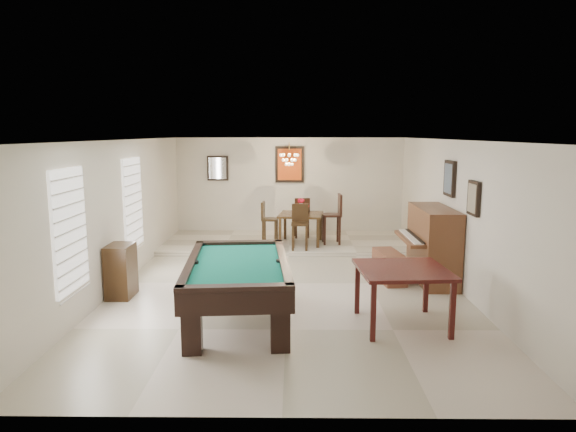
{
  "coord_description": "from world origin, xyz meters",
  "views": [
    {
      "loc": [
        0.11,
        -9.08,
        2.72
      ],
      "look_at": [
        0.0,
        0.6,
        1.15
      ],
      "focal_mm": 32.0,
      "sensor_mm": 36.0,
      "label": 1
    }
  ],
  "objects_px": {
    "piano_bench": "(389,266)",
    "dining_chair_east": "(331,219)",
    "flower_vase": "(301,203)",
    "dining_table": "(301,226)",
    "upright_piano": "(424,245)",
    "dining_chair_west": "(270,223)",
    "chandelier": "(289,155)",
    "square_table": "(402,297)",
    "apothecary_chest": "(121,271)",
    "dining_chair_south": "(300,227)",
    "pool_table": "(238,292)",
    "dining_chair_north": "(302,217)"
  },
  "relations": [
    {
      "from": "flower_vase",
      "to": "dining_chair_west",
      "type": "xyz_separation_m",
      "value": [
        -0.73,
        0.01,
        -0.47
      ]
    },
    {
      "from": "dining_table",
      "to": "dining_chair_north",
      "type": "relative_size",
      "value": 0.99
    },
    {
      "from": "flower_vase",
      "to": "square_table",
      "type": "bearing_deg",
      "value": -74.64
    },
    {
      "from": "dining_table",
      "to": "dining_chair_west",
      "type": "distance_m",
      "value": 0.74
    },
    {
      "from": "dining_chair_south",
      "to": "pool_table",
      "type": "bearing_deg",
      "value": -100.32
    },
    {
      "from": "pool_table",
      "to": "upright_piano",
      "type": "distance_m",
      "value": 3.86
    },
    {
      "from": "apothecary_chest",
      "to": "dining_chair_south",
      "type": "height_order",
      "value": "dining_chair_south"
    },
    {
      "from": "chandelier",
      "to": "apothecary_chest",
      "type": "bearing_deg",
      "value": -124.75
    },
    {
      "from": "pool_table",
      "to": "chandelier",
      "type": "height_order",
      "value": "chandelier"
    },
    {
      "from": "pool_table",
      "to": "square_table",
      "type": "xyz_separation_m",
      "value": [
        2.34,
        -0.13,
        -0.02
      ]
    },
    {
      "from": "dining_table",
      "to": "dining_chair_south",
      "type": "bearing_deg",
      "value": -92.75
    },
    {
      "from": "dining_chair_south",
      "to": "dining_table",
      "type": "bearing_deg",
      "value": 89.66
    },
    {
      "from": "dining_table",
      "to": "piano_bench",
      "type": "bearing_deg",
      "value": -59.42
    },
    {
      "from": "upright_piano",
      "to": "apothecary_chest",
      "type": "xyz_separation_m",
      "value": [
        -5.3,
        -0.99,
        -0.24
      ]
    },
    {
      "from": "square_table",
      "to": "dining_chair_west",
      "type": "height_order",
      "value": "dining_chair_west"
    },
    {
      "from": "piano_bench",
      "to": "chandelier",
      "type": "distance_m",
      "value": 4.04
    },
    {
      "from": "square_table",
      "to": "dining_chair_east",
      "type": "bearing_deg",
      "value": 97.39
    },
    {
      "from": "pool_table",
      "to": "flower_vase",
      "type": "relative_size",
      "value": 10.23
    },
    {
      "from": "upright_piano",
      "to": "dining_chair_north",
      "type": "bearing_deg",
      "value": 122.72
    },
    {
      "from": "apothecary_chest",
      "to": "chandelier",
      "type": "relative_size",
      "value": 1.49
    },
    {
      "from": "dining_chair_west",
      "to": "chandelier",
      "type": "xyz_separation_m",
      "value": [
        0.45,
        0.29,
        1.58
      ]
    },
    {
      "from": "square_table",
      "to": "chandelier",
      "type": "xyz_separation_m",
      "value": [
        -1.64,
        5.27,
        1.78
      ]
    },
    {
      "from": "pool_table",
      "to": "dining_chair_north",
      "type": "relative_size",
      "value": 2.61
    },
    {
      "from": "pool_table",
      "to": "chandelier",
      "type": "distance_m",
      "value": 5.48
    },
    {
      "from": "pool_table",
      "to": "dining_chair_north",
      "type": "bearing_deg",
      "value": 74.91
    },
    {
      "from": "flower_vase",
      "to": "dining_chair_south",
      "type": "bearing_deg",
      "value": -92.75
    },
    {
      "from": "square_table",
      "to": "dining_table",
      "type": "bearing_deg",
      "value": 105.36
    },
    {
      "from": "upright_piano",
      "to": "piano_bench",
      "type": "relative_size",
      "value": 1.69
    },
    {
      "from": "upright_piano",
      "to": "dining_chair_west",
      "type": "bearing_deg",
      "value": 137.46
    },
    {
      "from": "dining_chair_west",
      "to": "flower_vase",
      "type": "bearing_deg",
      "value": -85.85
    },
    {
      "from": "pool_table",
      "to": "dining_chair_east",
      "type": "relative_size",
      "value": 2.23
    },
    {
      "from": "apothecary_chest",
      "to": "flower_vase",
      "type": "xyz_separation_m",
      "value": [
        3.06,
        3.71,
        0.64
      ]
    },
    {
      "from": "dining_chair_east",
      "to": "apothecary_chest",
      "type": "bearing_deg",
      "value": -48.51
    },
    {
      "from": "square_table",
      "to": "chandelier",
      "type": "height_order",
      "value": "chandelier"
    },
    {
      "from": "pool_table",
      "to": "piano_bench",
      "type": "xyz_separation_m",
      "value": [
        2.58,
        2.12,
        -0.17
      ]
    },
    {
      "from": "piano_bench",
      "to": "dining_chair_east",
      "type": "bearing_deg",
      "value": 108.12
    },
    {
      "from": "apothecary_chest",
      "to": "dining_table",
      "type": "relative_size",
      "value": 0.89
    },
    {
      "from": "dining_table",
      "to": "apothecary_chest",
      "type": "bearing_deg",
      "value": -129.52
    },
    {
      "from": "apothecary_chest",
      "to": "dining_table",
      "type": "xyz_separation_m",
      "value": [
        3.06,
        3.71,
        0.09
      ]
    },
    {
      "from": "square_table",
      "to": "apothecary_chest",
      "type": "distance_m",
      "value": 4.6
    },
    {
      "from": "flower_vase",
      "to": "dining_table",
      "type": "bearing_deg",
      "value": 0.0
    },
    {
      "from": "square_table",
      "to": "flower_vase",
      "type": "xyz_separation_m",
      "value": [
        -1.36,
        4.97,
        0.66
      ]
    },
    {
      "from": "piano_bench",
      "to": "dining_chair_west",
      "type": "distance_m",
      "value": 3.61
    },
    {
      "from": "flower_vase",
      "to": "dining_chair_north",
      "type": "xyz_separation_m",
      "value": [
        0.03,
        0.72,
        -0.46
      ]
    },
    {
      "from": "apothecary_chest",
      "to": "chandelier",
      "type": "distance_m",
      "value": 5.18
    },
    {
      "from": "upright_piano",
      "to": "chandelier",
      "type": "relative_size",
      "value": 2.75
    },
    {
      "from": "apothecary_chest",
      "to": "dining_chair_west",
      "type": "xyz_separation_m",
      "value": [
        2.33,
        3.72,
        0.17
      ]
    },
    {
      "from": "apothecary_chest",
      "to": "dining_chair_east",
      "type": "relative_size",
      "value": 0.75
    },
    {
      "from": "dining_chair_south",
      "to": "upright_piano",
      "type": "bearing_deg",
      "value": -39.71
    },
    {
      "from": "chandelier",
      "to": "dining_chair_east",
      "type": "bearing_deg",
      "value": -17.64
    }
  ]
}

